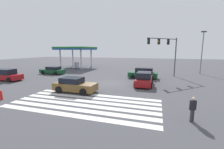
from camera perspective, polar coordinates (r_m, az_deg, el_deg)
The scene contains 12 objects.
ground_plane at distance 19.79m, azimuth 0.00°, elevation -3.43°, with size 125.37×125.37×0.00m, color #47474C.
crosswalk_markings at distance 12.87m, azimuth -10.31°, elevation -10.68°, with size 12.24×5.35×0.01m.
traffic_signal_mast at distance 25.36m, azimuth 20.07°, elevation 9.52°, with size 4.50×4.50×6.33m.
car_0 at distance 18.96m, azimuth 12.07°, elevation -1.79°, with size 2.12×4.28×1.69m.
car_1 at distance 16.28m, azimuth -14.07°, elevation -3.94°, with size 4.52×2.12×1.52m.
car_2 at distance 26.35m, azimuth -35.12°, elevation -0.18°, with size 4.13×2.05×1.67m.
car_3 at distance 23.74m, azimuth 11.79°, elevation 0.44°, with size 4.48×2.17×1.65m.
car_4 at distance 29.60m, azimuth -21.70°, elevation 1.46°, with size 4.57×2.12×1.38m.
gas_station_canopy at distance 38.52m, azimuth -13.50°, elevation 9.34°, with size 8.00×8.00×5.09m.
pedestrian at distance 10.56m, azimuth 28.40°, elevation -11.23°, with size 0.41×0.40×1.57m.
street_light_pole_b at distance 31.49m, azimuth 31.16°, elevation 8.44°, with size 0.80×0.36×7.63m.
fire_hydrant at distance 16.55m, azimuth -36.62°, elevation -6.34°, with size 0.22×0.22×0.86m.
Camera 1 is at (5.64, -18.45, 4.38)m, focal length 24.00 mm.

